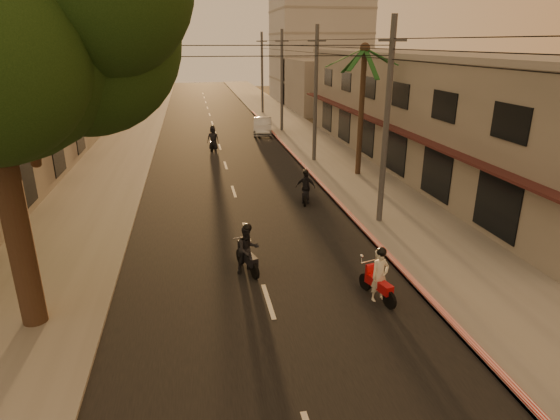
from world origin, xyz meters
The scene contains 16 objects.
ground centered at (0.00, 0.00, 0.00)m, with size 160.00×160.00×0.00m, color #383023.
road centered at (0.00, 20.00, 0.01)m, with size 10.00×140.00×0.02m, color black.
sidewalk_right centered at (7.50, 20.00, 0.06)m, with size 5.00×140.00×0.12m, color slate.
sidewalk_left centered at (-7.50, 20.00, 0.06)m, with size 5.00×140.00×0.12m, color slate.
curb_stripe centered at (5.10, 15.00, 0.10)m, with size 0.20×60.00×0.20m, color red.
shophouse_row centered at (13.95, 18.00, 3.65)m, with size 8.80×34.20×7.30m.
palm_tree centered at (8.00, 16.00, 7.15)m, with size 5.00×5.00×8.20m.
utility_poles centered at (6.20, 20.00, 6.54)m, with size 1.20×48.26×9.00m.
filler_right centered at (14.00, 45.00, 3.00)m, with size 8.00×14.00×6.00m, color gray.
filler_left_near centered at (-14.00, 34.00, 2.20)m, with size 8.00×14.00×4.40m, color gray.
filler_left_far centered at (-14.00, 52.00, 3.50)m, with size 8.00×14.00×7.00m, color gray.
scooter_red centered at (3.53, 1.47, 0.83)m, with size 0.93×1.86×1.87m.
scooter_mid_a centered at (-0.38, 4.20, 0.87)m, with size 1.24×1.88×1.90m.
scooter_mid_b centered at (3.49, 11.40, 0.82)m, with size 1.21×1.80×1.81m.
scooter_far_a centered at (-0.55, 25.04, 0.87)m, with size 1.13×1.94×1.93m.
parked_car centered at (4.21, 30.81, 0.75)m, with size 2.26×4.71×1.49m, color #A8ABB0.
Camera 1 is at (-2.07, -11.09, 7.93)m, focal length 30.00 mm.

